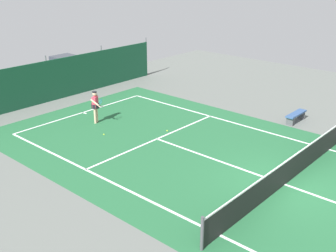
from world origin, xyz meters
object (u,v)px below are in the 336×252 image
Objects in this scene: tennis_player at (95,105)px; courtside_bench at (296,115)px; tennis_ball_midcourt at (167,131)px; tennis_ball_near_player at (104,134)px; parked_car at (67,69)px; tennis_net at (286,172)px.

tennis_player is 10.15m from courtside_bench.
courtside_bench is at bearing -37.40° from tennis_ball_midcourt.
tennis_ball_near_player is at bearing 140.34° from tennis_ball_midcourt.
tennis_ball_midcourt is at bearing 142.60° from courtside_bench.
tennis_ball_midcourt is at bearing 85.95° from tennis_player.
tennis_player is at bearing 132.08° from courtside_bench.
tennis_player is 24.85× the size of tennis_ball_midcourt.
parked_car is at bearing -144.10° from tennis_player.
tennis_net is at bearing -101.75° from parked_car.
tennis_player is at bearing 92.71° from tennis_net.
tennis_player is 1.99m from tennis_ball_near_player.
tennis_player is 24.85× the size of tennis_ball_near_player.
tennis_ball_near_player is 1.00× the size of tennis_ball_midcourt.
courtside_bench is (6.79, -7.52, -0.59)m from tennis_player.
tennis_net is 6.17× the size of tennis_player.
tennis_ball_midcourt is (1.02, 6.68, -0.48)m from tennis_net.
parked_car is at bearing 77.76° from tennis_ball_midcourt.
tennis_ball_midcourt is 0.02× the size of parked_car.
tennis_ball_near_player is at bearing 98.64° from tennis_net.
tennis_net is at bearing -81.36° from tennis_ball_near_player.
tennis_player is 8.79m from parked_car.
tennis_net reaches higher than tennis_ball_midcourt.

